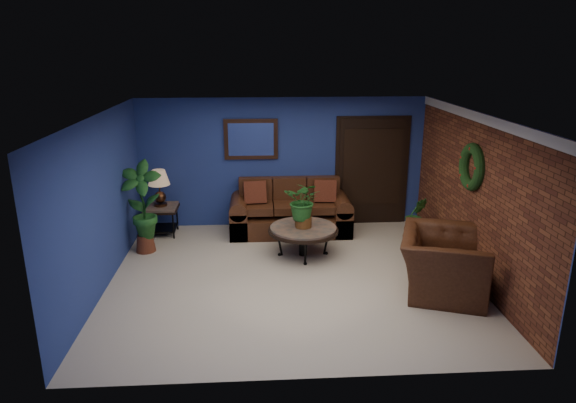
{
  "coord_description": "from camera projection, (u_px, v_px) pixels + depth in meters",
  "views": [
    {
      "loc": [
        -0.51,
        -7.19,
        3.45
      ],
      "look_at": [
        -0.02,
        0.55,
        1.06
      ],
      "focal_mm": 32.0,
      "sensor_mm": 36.0,
      "label": 1
    }
  ],
  "objects": [
    {
      "name": "closet_door",
      "position": [
        372.0,
        172.0,
        10.06
      ],
      "size": [
        1.44,
        0.06,
        2.18
      ],
      "primitive_type": "cube",
      "color": "black",
      "rests_on": "wall_back"
    },
    {
      "name": "wreath",
      "position": [
        472.0,
        167.0,
        7.61
      ],
      "size": [
        0.16,
        0.72,
        0.72
      ],
      "primitive_type": "torus",
      "rotation": [
        0.0,
        1.57,
        0.0
      ],
      "color": "black",
      "rests_on": "wall_right_brick"
    },
    {
      "name": "side_chair",
      "position": [
        320.0,
        203.0,
        9.81
      ],
      "size": [
        0.47,
        0.47,
        0.94
      ],
      "rotation": [
        0.0,
        0.0,
        0.18
      ],
      "color": "brown",
      "rests_on": "ground"
    },
    {
      "name": "armchair",
      "position": [
        443.0,
        263.0,
        7.36
      ],
      "size": [
        1.57,
        1.67,
        0.88
      ],
      "primitive_type": "imported",
      "rotation": [
        0.0,
        0.0,
        1.23
      ],
      "color": "#4C2715",
      "rests_on": "ground"
    },
    {
      "name": "end_table",
      "position": [
        161.0,
        212.0,
        9.6
      ],
      "size": [
        0.62,
        0.62,
        0.56
      ],
      "color": "#494540",
      "rests_on": "ground"
    },
    {
      "name": "wall_mirror",
      "position": [
        251.0,
        139.0,
        9.71
      ],
      "size": [
        1.02,
        0.06,
        0.77
      ],
      "primitive_type": "cube",
      "color": "#482918",
      "rests_on": "wall_back"
    },
    {
      "name": "ceiling",
      "position": [
        292.0,
        115.0,
        7.17
      ],
      "size": [
        5.5,
        5.0,
        0.02
      ],
      "primitive_type": "cube",
      "color": "silver",
      "rests_on": "wall_back"
    },
    {
      "name": "coffee_plant",
      "position": [
        303.0,
        202.0,
        8.48
      ],
      "size": [
        0.75,
        0.7,
        0.8
      ],
      "color": "brown",
      "rests_on": "coffee_table"
    },
    {
      "name": "floor_plant",
      "position": [
        416.0,
        218.0,
        9.26
      ],
      "size": [
        0.38,
        0.3,
        0.84
      ],
      "color": "brown",
      "rests_on": "ground"
    },
    {
      "name": "sofa",
      "position": [
        290.0,
        214.0,
        9.8
      ],
      "size": [
        2.26,
        0.98,
        1.02
      ],
      "color": "#4C2715",
      "rests_on": "ground"
    },
    {
      "name": "wall_back",
      "position": [
        283.0,
        163.0,
        9.92
      ],
      "size": [
        5.5,
        0.04,
        2.5
      ],
      "primitive_type": "cube",
      "color": "navy",
      "rests_on": "ground"
    },
    {
      "name": "floor",
      "position": [
        291.0,
        278.0,
        7.91
      ],
      "size": [
        5.5,
        5.5,
        0.0
      ],
      "primitive_type": "plane",
      "color": "beige",
      "rests_on": "ground"
    },
    {
      "name": "tall_plant",
      "position": [
        142.0,
        203.0,
        8.67
      ],
      "size": [
        0.77,
        0.58,
        1.59
      ],
      "color": "brown",
      "rests_on": "ground"
    },
    {
      "name": "table_lamp",
      "position": [
        159.0,
        184.0,
        9.43
      ],
      "size": [
        0.4,
        0.4,
        0.66
      ],
      "color": "#482918",
      "rests_on": "end_table"
    },
    {
      "name": "crown_molding",
      "position": [
        481.0,
        118.0,
        7.35
      ],
      "size": [
        0.03,
        5.0,
        0.14
      ],
      "primitive_type": "cube",
      "color": "white",
      "rests_on": "wall_right_brick"
    },
    {
      "name": "coffee_table",
      "position": [
        303.0,
        230.0,
        8.63
      ],
      "size": [
        1.18,
        1.18,
        0.51
      ],
      "rotation": [
        0.0,
        0.0,
        -0.35
      ],
      "color": "#494540",
      "rests_on": "ground"
    },
    {
      "name": "wall_left",
      "position": [
        101.0,
        204.0,
        7.37
      ],
      "size": [
        0.04,
        5.0,
        2.5
      ],
      "primitive_type": "cube",
      "color": "navy",
      "rests_on": "ground"
    },
    {
      "name": "wall_right_brick",
      "position": [
        474.0,
        197.0,
        7.7
      ],
      "size": [
        0.04,
        5.0,
        2.5
      ],
      "primitive_type": "cube",
      "color": "brown",
      "rests_on": "ground"
    }
  ]
}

